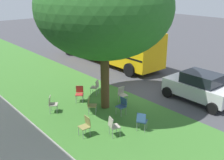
# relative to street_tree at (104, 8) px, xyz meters

# --- Properties ---
(ground) EXTENTS (80.00, 80.00, 0.00)m
(ground) POSITION_rel_street_tree_xyz_m (-0.22, -2.53, -5.04)
(ground) COLOR #424247
(grass_verge) EXTENTS (48.00, 6.00, 0.01)m
(grass_verge) POSITION_rel_street_tree_xyz_m (-0.22, 0.67, -5.03)
(grass_verge) COLOR #3D752D
(grass_verge) RESTS_ON ground
(sidewalk_strip) EXTENTS (48.00, 2.80, 0.01)m
(sidewalk_strip) POSITION_rel_street_tree_xyz_m (-0.22, 5.07, -5.03)
(sidewalk_strip) COLOR #ADA89E
(sidewalk_strip) RESTS_ON ground
(street_tree) EXTENTS (6.46, 6.46, 7.43)m
(street_tree) POSITION_rel_street_tree_xyz_m (0.00, 0.00, 0.00)
(street_tree) COLOR brown
(street_tree) RESTS_ON ground
(chair_0) EXTENTS (0.46, 0.46, 0.88)m
(chair_0) POSITION_rel_street_tree_xyz_m (-0.14, -1.08, -4.52)
(chair_0) COLOR #ADA393
(chair_0) RESTS_ON ground
(chair_1) EXTENTS (0.52, 0.52, 0.88)m
(chair_1) POSITION_rel_street_tree_xyz_m (-2.44, 1.55, -4.52)
(chair_1) COLOR #ADA393
(chair_1) RESTS_ON ground
(chair_2) EXTENTS (0.56, 0.56, 0.88)m
(chair_2) POSITION_rel_street_tree_xyz_m (-2.92, 0.32, -4.52)
(chair_2) COLOR #335184
(chair_2) RESTS_ON ground
(chair_3) EXTENTS (0.44, 0.44, 0.88)m
(chair_3) POSITION_rel_street_tree_xyz_m (-1.20, -0.10, -4.52)
(chair_3) COLOR #335184
(chair_3) RESTS_ON ground
(chair_4) EXTENTS (0.58, 0.57, 0.88)m
(chair_4) POSITION_rel_street_tree_xyz_m (1.67, -0.64, -4.52)
(chair_4) COLOR #ADA393
(chair_4) RESTS_ON ground
(chair_5) EXTENTS (0.58, 0.58, 0.88)m
(chair_5) POSITION_rel_street_tree_xyz_m (1.22, 2.42, -4.52)
(chair_5) COLOR #ADA393
(chair_5) RESTS_ON ground
(chair_6) EXTENTS (0.44, 0.44, 0.88)m
(chair_6) POSITION_rel_street_tree_xyz_m (-1.67, 2.41, -4.52)
(chair_6) COLOR olive
(chair_6) RESTS_ON ground
(chair_7) EXTENTS (0.59, 0.59, 0.88)m
(chair_7) POSITION_rel_street_tree_xyz_m (-0.15, 1.03, -4.52)
(chair_7) COLOR olive
(chair_7) RESTS_ON ground
(chair_8) EXTENTS (0.59, 0.59, 0.88)m
(chair_8) POSITION_rel_street_tree_xyz_m (1.46, 0.62, -4.52)
(chair_8) COLOR #B7332D
(chair_8) RESTS_ON ground
(parked_car) EXTENTS (3.70, 1.92, 1.65)m
(parked_car) POSITION_rel_street_tree_xyz_m (-2.72, -4.37, -4.20)
(parked_car) COLOR silver
(parked_car) RESTS_ON ground
(school_bus) EXTENTS (10.40, 2.80, 2.88)m
(school_bus) POSITION_rel_street_tree_xyz_m (6.73, -5.67, -3.28)
(school_bus) COLOR yellow
(school_bus) RESTS_ON ground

